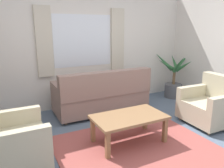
{
  "coord_description": "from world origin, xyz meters",
  "views": [
    {
      "loc": [
        -1.67,
        -2.42,
        1.74
      ],
      "look_at": [
        -0.07,
        0.7,
        0.84
      ],
      "focal_mm": 35.52,
      "sensor_mm": 36.0,
      "label": 1
    }
  ],
  "objects_px": {
    "couch": "(102,96)",
    "armchair_left": "(8,142)",
    "coffee_table": "(129,119)",
    "potted_plant": "(174,81)",
    "armchair_right": "(211,105)"
  },
  "relations": [
    {
      "from": "armchair_left",
      "to": "potted_plant",
      "type": "xyz_separation_m",
      "value": [
        3.89,
        1.32,
        0.07
      ]
    },
    {
      "from": "armchair_left",
      "to": "armchair_right",
      "type": "distance_m",
      "value": 3.4
    },
    {
      "from": "armchair_left",
      "to": "potted_plant",
      "type": "distance_m",
      "value": 4.11
    },
    {
      "from": "armchair_right",
      "to": "potted_plant",
      "type": "bearing_deg",
      "value": 164.21
    },
    {
      "from": "armchair_right",
      "to": "coffee_table",
      "type": "height_order",
      "value": "armchair_right"
    },
    {
      "from": "armchair_left",
      "to": "potted_plant",
      "type": "relative_size",
      "value": 0.76
    },
    {
      "from": "couch",
      "to": "armchair_left",
      "type": "relative_size",
      "value": 2.16
    },
    {
      "from": "armchair_right",
      "to": "potted_plant",
      "type": "xyz_separation_m",
      "value": [
        0.49,
        1.54,
        0.07
      ]
    },
    {
      "from": "couch",
      "to": "armchair_right",
      "type": "relative_size",
      "value": 2.16
    },
    {
      "from": "armchair_right",
      "to": "coffee_table",
      "type": "xyz_separation_m",
      "value": [
        -1.72,
        0.07,
        0.03
      ]
    },
    {
      "from": "coffee_table",
      "to": "armchair_right",
      "type": "bearing_deg",
      "value": -2.23
    },
    {
      "from": "coffee_table",
      "to": "potted_plant",
      "type": "relative_size",
      "value": 0.95
    },
    {
      "from": "armchair_right",
      "to": "coffee_table",
      "type": "relative_size",
      "value": 0.8
    },
    {
      "from": "couch",
      "to": "armchair_right",
      "type": "height_order",
      "value": "couch"
    },
    {
      "from": "armchair_left",
      "to": "potted_plant",
      "type": "height_order",
      "value": "potted_plant"
    }
  ]
}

